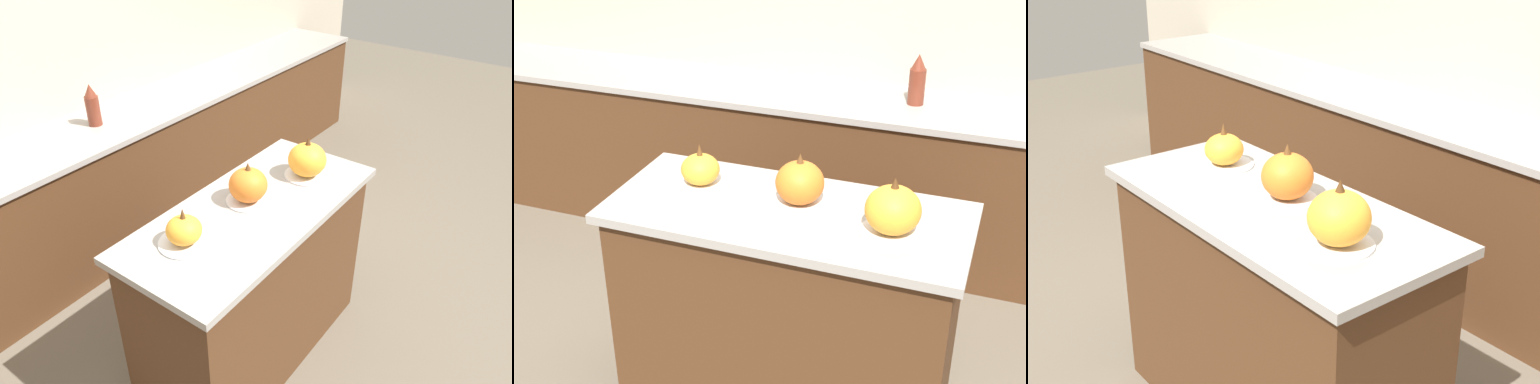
# 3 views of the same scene
# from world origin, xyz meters

# --- Properties ---
(kitchen_island) EXTENTS (1.33, 0.59, 0.94)m
(kitchen_island) POSITION_xyz_m (0.00, 0.00, 0.47)
(kitchen_island) COLOR #4C2D19
(kitchen_island) RESTS_ON ground_plane
(back_counter) EXTENTS (6.00, 0.60, 0.90)m
(back_counter) POSITION_xyz_m (0.00, 1.38, 0.45)
(back_counter) COLOR #4C2D19
(back_counter) RESTS_ON ground_plane
(pumpkin_cake_left) EXTENTS (0.22, 0.22, 0.17)m
(pumpkin_cake_left) POSITION_xyz_m (-0.38, 0.07, 1.00)
(pumpkin_cake_left) COLOR silver
(pumpkin_cake_left) RESTS_ON kitchen_island
(pumpkin_cake_center) EXTENTS (0.21, 0.21, 0.20)m
(pumpkin_cake_center) POSITION_xyz_m (0.03, 0.05, 1.03)
(pumpkin_cake_center) COLOR silver
(pumpkin_cake_center) RESTS_ON kitchen_island
(pumpkin_cake_right) EXTENTS (0.22, 0.22, 0.21)m
(pumpkin_cake_right) POSITION_xyz_m (0.39, -0.04, 1.03)
(pumpkin_cake_right) COLOR silver
(pumpkin_cake_right) RESTS_ON kitchen_island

